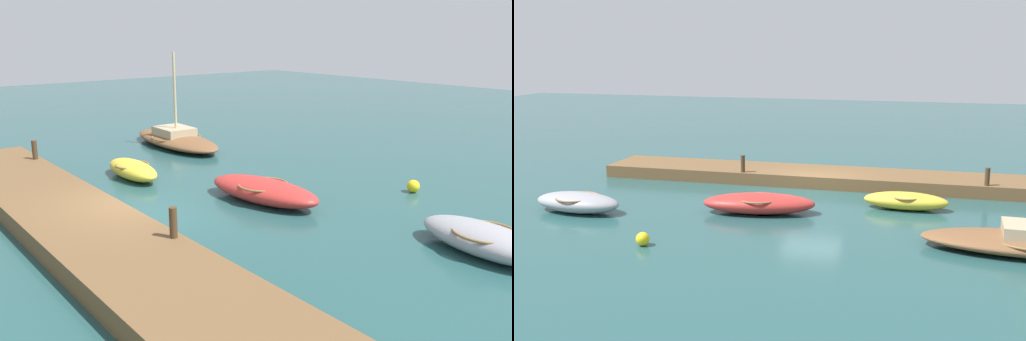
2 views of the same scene
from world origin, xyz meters
TOP-DOWN VIEW (x-y plane):
  - ground_plane at (0.00, 0.00)m, footprint 84.00×84.00m
  - dock_platform at (0.00, -1.71)m, footprint 19.45×2.82m
  - rowboat_red at (1.18, 3.88)m, footprint 4.32×2.26m
  - rowboat_grey at (7.67, 5.44)m, footprint 3.51×1.80m
  - dinghy_yellow at (-3.96, 1.95)m, footprint 3.13×1.25m
  - mooring_post_west at (-6.97, -0.55)m, footprint 0.19×0.19m
  - mooring_post_mid_west at (3.19, -0.55)m, footprint 0.19×0.19m
  - marker_buoy at (3.59, 8.43)m, footprint 0.43×0.43m

SIDE VIEW (x-z plane):
  - ground_plane at x=0.00m, z-range 0.00..0.00m
  - marker_buoy at x=3.59m, z-range 0.00..0.43m
  - dock_platform at x=0.00m, z-range 0.00..0.54m
  - dinghy_yellow at x=-3.96m, z-range 0.01..0.66m
  - rowboat_grey at x=7.67m, z-range 0.01..0.73m
  - rowboat_red at x=1.18m, z-range 0.01..0.74m
  - mooring_post_west at x=-6.97m, z-range 0.54..1.26m
  - mooring_post_mid_west at x=3.19m, z-range 0.54..1.29m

